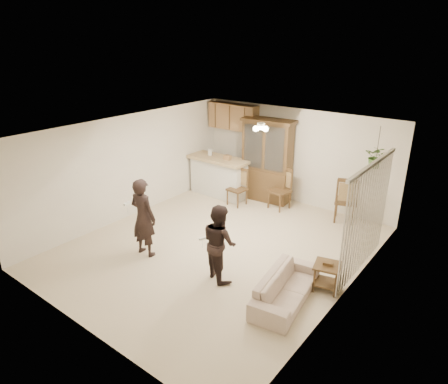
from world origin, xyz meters
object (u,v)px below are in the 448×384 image
Objects in this scene: chair_hutch_left at (279,197)px; side_table at (327,277)px; sofa at (286,282)px; chair_hutch_right at (345,208)px; adult at (143,214)px; chair_bar at (237,195)px; child at (219,245)px; china_hutch at (267,161)px.

side_table is at bearing -36.13° from chair_hutch_left.
chair_hutch_right is at bearing -1.75° from sofa.
sofa is at bearing -175.99° from adult.
sofa is 4.18m from chair_bar.
child reaches higher than sofa.
chair_hutch_left is at bearing -7.58° from chair_hutch_right.
chair_hutch_right is at bearing -126.40° from adult.
china_hutch is at bearing 66.69° from chair_bar.
china_hutch is (0.39, 4.01, 0.19)m from adult.
adult reaches higher than chair_bar.
sofa is 1.75× the size of chair_hutch_left.
sofa is 3.40× the size of side_table.
adult is 1.77m from child.
china_hutch reaches higher than chair_bar.
adult is at bearing 38.08° from chair_hutch_right.
sofa reaches higher than side_table.
adult is 3.27× the size of side_table.
sofa is at bearing -59.28° from china_hutch.
child is (-1.32, -0.13, 0.31)m from sofa.
side_table is 0.48× the size of chair_hutch_right.
sofa is at bearing -119.70° from side_table.
side_table is at bearing -165.56° from adult.
china_hutch reaches higher than child.
child reaches higher than chair_hutch_right.
adult is 1.84× the size of chair_bar.
china_hutch is 4.32m from side_table.
chair_hutch_right is (2.24, 0.00, -0.77)m from china_hutch.
child is at bearing -67.60° from chair_hutch_left.
sofa is at bearing -150.87° from child.
china_hutch is 1.05m from chair_hutch_left.
china_hutch is (-1.35, 3.76, 0.42)m from child.
adult is 1.68× the size of chair_hutch_left.
side_table is 0.56× the size of chair_bar.
chair_hutch_left is at bearing 28.70° from chair_bar.
chair_hutch_right is (2.63, 4.01, -0.58)m from adult.
chair_hutch_right is (-0.43, 3.63, -0.04)m from sofa.
sofa is at bearing -39.00° from chair_bar.
chair_bar is at bearing -2.04° from chair_hutch_right.
chair_bar is (-1.75, 2.96, -0.40)m from child.
side_table is (0.41, 0.72, -0.11)m from sofa.
china_hutch is at bearing -98.70° from adult.
chair_bar is at bearing 38.79° from sofa.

